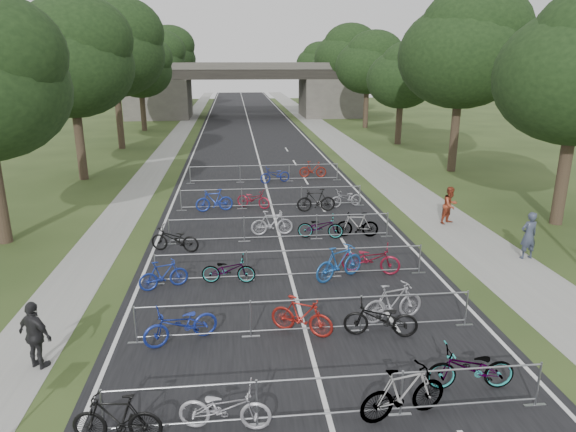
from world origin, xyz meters
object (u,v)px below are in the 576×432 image
object	(u,v)px
pedestrian_a	(529,236)
overpass_bridge	(247,90)
pedestrian_c	(35,336)
pedestrian_b	(450,205)

from	to	relation	value
pedestrian_a	overpass_bridge	bearing A→B (deg)	-87.03
overpass_bridge	pedestrian_c	xyz separation A→B (m)	(-6.80, -58.71, -2.65)
pedestrian_a	pedestrian_c	bearing A→B (deg)	12.66
pedestrian_a	pedestrian_c	xyz separation A→B (m)	(-16.00, -5.68, -0.05)
pedestrian_b	pedestrian_a	bearing A→B (deg)	-103.55
pedestrian_b	pedestrian_c	bearing A→B (deg)	-173.16
overpass_bridge	pedestrian_b	xyz separation A→B (m)	(8.03, -48.44, -2.66)
overpass_bridge	pedestrian_b	world-z (taller)	overpass_bridge
pedestrian_b	pedestrian_c	world-z (taller)	pedestrian_c
pedestrian_c	overpass_bridge	bearing A→B (deg)	-66.19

